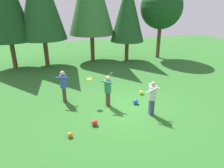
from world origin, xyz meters
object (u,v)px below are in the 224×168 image
person_thrower (108,88)px  ball_blue (136,102)px  ball_red (95,123)px  tree_right (128,10)px  tree_far_right (161,8)px  frisbee (89,79)px  ball_yellow (141,92)px  person_catcher (63,84)px  person_bystander (152,96)px  ball_orange (70,135)px

person_thrower → ball_blue: size_ratio=6.50×
ball_red → tree_right: bearing=63.2°
ball_blue → tree_far_right: tree_far_right is taller
tree_right → ball_red: bearing=-116.8°
frisbee → ball_blue: frisbee is taller
ball_red → ball_yellow: (3.19, 2.42, -0.02)m
person_catcher → ball_red: 3.04m
person_thrower → tree_right: (3.81, 7.94, 3.31)m
tree_far_right → person_catcher: bearing=-141.9°
tree_right → ball_blue: bearing=-106.3°
ball_red → person_catcher: bearing=111.5°
ball_yellow → person_bystander: bearing=-101.6°
frisbee → ball_orange: bearing=-115.7°
person_thrower → ball_orange: 3.14m
frisbee → tree_right: 9.24m
person_catcher → ball_yellow: (4.26, -0.28, -0.89)m
person_catcher → ball_red: bearing=-43.3°
frisbee → ball_red: (-0.20, -2.11, -1.21)m
ball_red → tree_far_right: size_ratio=0.04×
ball_blue → ball_yellow: 1.28m
frisbee → person_bystander: bearing=-36.8°
person_thrower → person_catcher: person_thrower is taller
person_thrower → frisbee: bearing=0.0°
ball_yellow → ball_orange: bearing=-145.2°
person_bystander → ball_red: person_bystander is taller
tree_right → person_catcher: bearing=-130.7°
ball_red → ball_orange: 1.22m
person_catcher → frisbee: (1.26, -0.60, 0.34)m
tree_right → person_thrower: bearing=-115.6°
ball_yellow → tree_far_right: bearing=56.8°
person_catcher → tree_right: bearing=74.6°
tree_far_right → ball_red: bearing=-129.2°
ball_orange → ball_blue: bearing=28.9°
frisbee → ball_red: bearing=-95.3°
ball_blue → tree_right: 9.45m
person_thrower → ball_orange: size_ratio=8.53×
ball_blue → ball_yellow: ball_blue is taller
ball_orange → ball_yellow: size_ratio=0.89×
frisbee → tree_far_right: 11.43m
ball_blue → ball_orange: bearing=-151.1°
frisbee → ball_red: size_ratio=1.36×
frisbee → ball_yellow: (3.00, 0.31, -1.22)m
person_bystander → ball_blue: person_bystander is taller
frisbee → ball_yellow: 3.25m
person_bystander → ball_blue: bearing=-38.7°
person_thrower → person_catcher: size_ratio=1.04×
person_thrower → frisbee: (-0.82, 0.50, 0.39)m
ball_yellow → tree_right: (1.63, 7.13, 4.14)m
ball_blue → person_bystander: bearing=-75.4°
person_bystander → person_thrower: bearing=-2.3°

